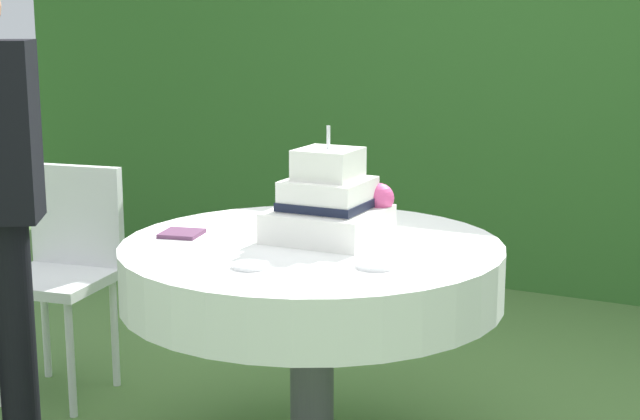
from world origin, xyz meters
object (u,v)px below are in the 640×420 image
Objects in this scene: wedding_cake at (330,205)px; serving_plate_far at (251,266)px; garden_chair at (64,258)px; serving_plate_near at (376,265)px; cake_table at (312,275)px; napkin_stack at (182,233)px.

wedding_cake is 0.44m from serving_plate_far.
serving_plate_far is at bearing -24.13° from garden_chair.
serving_plate_far is at bearing -95.98° from wedding_cake.
garden_chair is at bearing 166.46° from serving_plate_near.
cake_table is at bearing -106.71° from wedding_cake.
serving_plate_far is 1.30m from garden_chair.
serving_plate_near is at bearing 27.34° from serving_plate_far.
napkin_stack is 0.14× the size of garden_chair.
garden_chair is at bearing 159.75° from napkin_stack.
napkin_stack is (-0.45, -0.18, -0.10)m from wedding_cake.
cake_table is 1.20m from garden_chair.
cake_table is at bearing 86.72° from serving_plate_far.
napkin_stack is at bearing -158.03° from wedding_cake.
serving_plate_far is at bearing -30.77° from napkin_stack.
napkin_stack is at bearing 173.92° from serving_plate_near.
serving_plate_far is 0.12× the size of garden_chair.
serving_plate_near is (0.27, -0.26, -0.10)m from wedding_cake.
cake_table is 9.71× the size of napkin_stack.
garden_chair is (-1.48, 0.36, -0.23)m from serving_plate_near.
cake_table is at bearing 149.44° from serving_plate_near.
wedding_cake is at bearing 136.62° from serving_plate_near.
wedding_cake is 3.47× the size of serving_plate_far.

